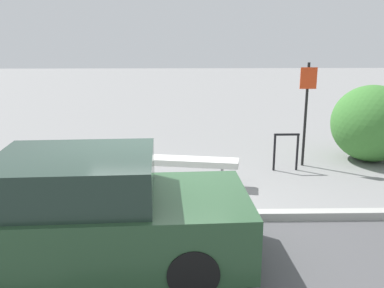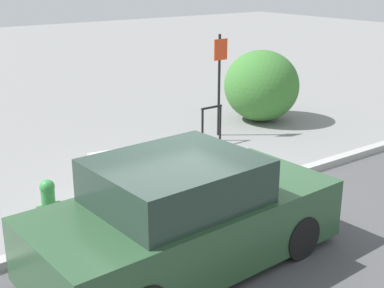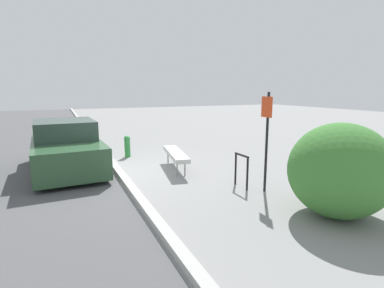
{
  "view_description": "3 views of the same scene",
  "coord_description": "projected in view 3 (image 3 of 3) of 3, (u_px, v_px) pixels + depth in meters",
  "views": [
    {
      "loc": [
        0.4,
        -6.35,
        2.92
      ],
      "look_at": [
        0.59,
        1.92,
        0.76
      ],
      "focal_mm": 40.0,
      "sensor_mm": 36.0,
      "label": 1
    },
    {
      "loc": [
        -4.35,
        -6.28,
        3.64
      ],
      "look_at": [
        0.52,
        0.35,
        0.94
      ],
      "focal_mm": 50.0,
      "sensor_mm": 36.0,
      "label": 2
    },
    {
      "loc": [
        8.54,
        -1.44,
        2.36
      ],
      "look_at": [
        1.79,
        1.58,
        1.0
      ],
      "focal_mm": 28.0,
      "sensor_mm": 36.0,
      "label": 3
    }
  ],
  "objects": [
    {
      "name": "sign_post",
      "position": [
        267.0,
        133.0,
        6.77
      ],
      "size": [
        0.36,
        0.08,
        2.3
      ],
      "color": "black",
      "rests_on": "ground_plane"
    },
    {
      "name": "curb",
      "position": [
        117.0,
        170.0,
        8.66
      ],
      "size": [
        60.0,
        0.2,
        0.13
      ],
      "color": "#A8A8A3",
      "rests_on": "ground_plane"
    },
    {
      "name": "bench",
      "position": [
        176.0,
        154.0,
        8.85
      ],
      "size": [
        2.13,
        0.75,
        0.54
      ],
      "rotation": [
        0.0,
        0.0,
        -0.17
      ],
      "color": "gray",
      "rests_on": "ground_plane"
    },
    {
      "name": "fire_hydrant",
      "position": [
        127.0,
        146.0,
        10.51
      ],
      "size": [
        0.36,
        0.22,
        0.77
      ],
      "color": "#338C3F",
      "rests_on": "ground_plane"
    },
    {
      "name": "bike_rack",
      "position": [
        241.0,
        167.0,
        7.22
      ],
      "size": [
        0.55,
        0.06,
        0.83
      ],
      "rotation": [
        0.0,
        0.0,
        0.01
      ],
      "color": "black",
      "rests_on": "ground_plane"
    },
    {
      "name": "parked_car_near",
      "position": [
        66.0,
        148.0,
        8.76
      ],
      "size": [
        4.1,
        1.98,
        1.47
      ],
      "rotation": [
        0.0,
        0.0,
        0.05
      ],
      "color": "black",
      "rests_on": "ground_plane"
    },
    {
      "name": "ground_plane",
      "position": [
        117.0,
        172.0,
        8.67
      ],
      "size": [
        60.0,
        60.0,
        0.0
      ],
      "primitive_type": "plane",
      "color": "gray"
    },
    {
      "name": "shrub_hedge",
      "position": [
        340.0,
        170.0,
        5.52
      ],
      "size": [
        1.84,
        1.89,
        1.77
      ],
      "color": "#3D7A33",
      "rests_on": "ground_plane"
    }
  ]
}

